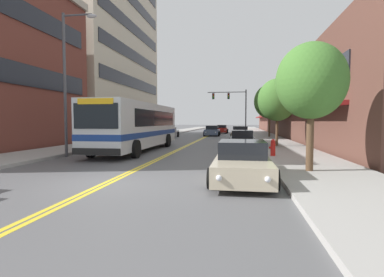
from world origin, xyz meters
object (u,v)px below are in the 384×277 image
Objects in this scene: car_black_parked_right_far at (242,140)px; street_tree_right_mid at (277,100)px; car_slate_blue_moving_lead at (212,131)px; street_lamp_left_near at (69,73)px; car_dark_grey_parked_left_mid at (154,134)px; car_red_moving_second at (222,129)px; car_champagne_parked_right_foreground at (242,162)px; car_silver_parked_left_near at (168,133)px; car_beige_parked_right_mid at (240,133)px; street_tree_right_far at (270,101)px; traffic_signal_mast at (233,103)px; city_bus at (138,124)px; fire_hydrant at (273,147)px; street_tree_right_near at (311,81)px.

street_tree_right_mid reaches higher than car_black_parked_right_far.
street_lamp_left_near is (-5.61, -25.35, 3.99)m from car_slate_blue_moving_lead.
car_red_moving_second is (5.82, 20.61, -0.04)m from car_dark_grey_parked_left_mid.
car_silver_parked_left_near is at bearing 108.73° from car_champagne_parked_right_foreground.
car_beige_parked_right_mid is 1.08× the size of car_red_moving_second.
car_red_moving_second is (-3.03, 27.99, 0.03)m from car_black_parked_right_far.
street_tree_right_mid is at bearing -75.14° from car_beige_parked_right_mid.
car_champagne_parked_right_foreground is 27.09m from street_tree_right_far.
car_champagne_parked_right_foreground is at bearing -101.80° from street_tree_right_mid.
car_dark_grey_parked_left_mid is 0.88× the size of car_champagne_parked_right_foreground.
car_slate_blue_moving_lead is at bearing 109.90° from street_tree_right_mid.
car_red_moving_second is 5.73m from traffic_signal_mast.
city_bus is 15.18m from car_beige_parked_right_mid.
street_tree_right_far is (0.80, 13.79, 0.77)m from street_tree_right_mid.
car_champagne_parked_right_foreground is (6.84, -9.27, -1.16)m from city_bus.
fire_hydrant is (8.51, -3.22, -1.17)m from city_bus.
car_beige_parked_right_mid is 17.63m from car_red_moving_second.
street_lamp_left_near is (-0.59, -14.44, 3.96)m from car_dark_grey_parked_left_mid.
car_beige_parked_right_mid is 5.53× the size of fire_hydrant.
street_lamp_left_near reaches higher than traffic_signal_mast.
street_tree_right_far is (3.44, 3.83, 3.67)m from car_beige_parked_right_mid.
car_black_parked_right_far is 3.95m from street_tree_right_mid.
street_lamp_left_near reaches higher than car_champagne_parked_right_foreground.
car_red_moving_second is 15.43m from street_tree_right_far.
car_silver_parked_left_near is 0.75× the size of street_tree_right_far.
street_tree_right_near is at bearing -40.43° from city_bus.
car_slate_blue_moving_lead is (3.14, 21.18, -1.12)m from city_bus.
street_tree_right_mid reaches higher than city_bus.
car_slate_blue_moving_lead is at bearing 151.80° from street_tree_right_far.
car_silver_parked_left_near is 22.25m from fire_hydrant.
street_tree_right_mid is (9.52, 3.54, 1.80)m from city_bus.
traffic_signal_mast is at bearing 91.65° from car_champagne_parked_right_foreground.
car_black_parked_right_far is 11.42m from street_tree_right_near.
city_bus is at bearing 139.57° from street_tree_right_near.
fire_hydrant is (-1.01, -6.76, -2.97)m from street_tree_right_mid.
fire_hydrant is (1.67, 6.05, -0.00)m from car_champagne_parked_right_foreground.
street_tree_right_near is at bearing -80.40° from fire_hydrant.
car_beige_parked_right_mid is (8.76, -2.96, 0.07)m from car_silver_parked_left_near.
car_slate_blue_moving_lead is at bearing 81.58° from city_bus.
car_dark_grey_parked_left_mid is 14.57m from street_tree_right_far.
car_silver_parked_left_near is at bearing 114.64° from street_tree_right_near.
city_bus is 2.57× the size of street_tree_right_near.
street_tree_right_near is at bearing -58.42° from car_dark_grey_parked_left_mid.
traffic_signal_mast is (5.79, 27.46, 3.10)m from city_bus.
car_silver_parked_left_near is at bearing -111.99° from car_red_moving_second.
city_bus is 2.41× the size of street_tree_right_mid.
car_beige_parked_right_mid is (0.04, 22.77, 0.07)m from car_champagne_parked_right_foreground.
street_tree_right_far is at bearing 84.96° from fire_hydrant.
street_lamp_left_near reaches higher than street_tree_right_far.
car_beige_parked_right_mid is at bearing 62.98° from city_bus.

